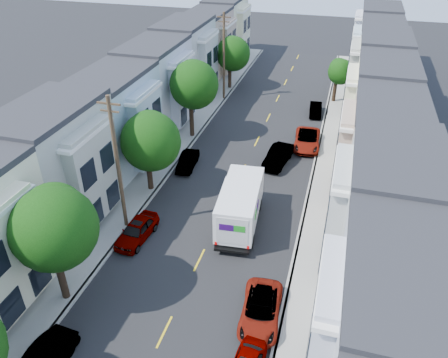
% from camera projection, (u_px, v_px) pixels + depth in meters
% --- Properties ---
extents(ground, '(160.00, 160.00, 0.00)m').
position_uv_depth(ground, '(199.00, 260.00, 28.99)').
color(ground, black).
rests_on(ground, ground).
extents(road_slab, '(12.00, 70.00, 0.02)m').
position_uv_depth(road_slab, '(250.00, 155.00, 41.22)').
color(road_slab, black).
rests_on(road_slab, ground).
extents(curb_left, '(0.30, 70.00, 0.15)m').
position_uv_depth(curb_left, '(190.00, 146.00, 42.59)').
color(curb_left, gray).
rests_on(curb_left, ground).
extents(curb_right, '(0.30, 70.00, 0.15)m').
position_uv_depth(curb_right, '(315.00, 163.00, 39.77)').
color(curb_right, gray).
rests_on(curb_right, ground).
extents(sidewalk_left, '(2.60, 70.00, 0.15)m').
position_uv_depth(sidewalk_left, '(177.00, 145.00, 42.89)').
color(sidewalk_left, gray).
rests_on(sidewalk_left, ground).
extents(sidewalk_right, '(2.60, 70.00, 0.15)m').
position_uv_depth(sidewalk_right, '(329.00, 165.00, 39.47)').
color(sidewalk_right, gray).
rests_on(sidewalk_right, ground).
extents(centerline, '(0.12, 70.00, 0.01)m').
position_uv_depth(centerline, '(250.00, 155.00, 41.22)').
color(centerline, gold).
rests_on(centerline, ground).
extents(townhouse_row_left, '(5.00, 70.00, 8.50)m').
position_uv_depth(townhouse_row_left, '(142.00, 141.00, 43.82)').
color(townhouse_row_left, tan).
rests_on(townhouse_row_left, ground).
extents(townhouse_row_right, '(5.00, 70.00, 8.50)m').
position_uv_depth(townhouse_row_right, '(373.00, 172.00, 38.63)').
color(townhouse_row_right, tan).
rests_on(townhouse_row_right, ground).
extents(tree_b, '(4.70, 4.70, 7.71)m').
position_uv_depth(tree_b, '(53.00, 229.00, 23.32)').
color(tree_b, black).
rests_on(tree_b, ground).
extents(tree_c, '(4.70, 4.70, 6.85)m').
position_uv_depth(tree_c, '(150.00, 142.00, 33.82)').
color(tree_c, black).
rests_on(tree_c, ground).
extents(tree_d, '(4.70, 4.70, 7.87)m').
position_uv_depth(tree_d, '(193.00, 85.00, 41.64)').
color(tree_d, black).
rests_on(tree_d, ground).
extents(tree_e, '(4.26, 4.26, 6.63)m').
position_uv_depth(tree_e, '(232.00, 54.00, 54.00)').
color(tree_e, black).
rests_on(tree_e, ground).
extents(tree_far_r, '(2.95, 2.95, 5.21)m').
position_uv_depth(tree_far_r, '(340.00, 72.00, 50.49)').
color(tree_far_r, black).
rests_on(tree_far_r, ground).
extents(utility_pole_near, '(1.60, 0.26, 10.00)m').
position_uv_depth(utility_pole_near, '(118.00, 166.00, 29.36)').
color(utility_pole_near, '#42301E').
rests_on(utility_pole_near, ground).
extents(utility_pole_far, '(1.60, 0.26, 10.00)m').
position_uv_depth(utility_pole_far, '(224.00, 57.00, 50.55)').
color(utility_pole_far, '#42301E').
rests_on(utility_pole_far, ground).
extents(fedex_truck, '(2.63, 6.84, 3.28)m').
position_uv_depth(fedex_truck, '(240.00, 205.00, 31.23)').
color(fedex_truck, silver).
rests_on(fedex_truck, ground).
extents(lead_sedan, '(2.30, 4.76, 1.52)m').
position_uv_depth(lead_sedan, '(278.00, 156.00, 39.47)').
color(lead_sedan, black).
rests_on(lead_sedan, ground).
extents(parked_left_c, '(2.02, 4.49, 1.42)m').
position_uv_depth(parked_left_c, '(137.00, 231.00, 30.52)').
color(parked_left_c, '#B2B2B2').
rests_on(parked_left_c, ground).
extents(parked_left_d, '(1.64, 3.82, 1.24)m').
position_uv_depth(parked_left_d, '(188.00, 161.00, 39.03)').
color(parked_left_d, black).
rests_on(parked_left_d, ground).
extents(parked_right_b, '(2.54, 4.86, 1.31)m').
position_uv_depth(parked_right_b, '(261.00, 311.00, 24.54)').
color(parked_right_b, white).
rests_on(parked_right_b, ground).
extents(parked_right_c, '(2.71, 5.31, 1.44)m').
position_uv_depth(parked_right_c, '(307.00, 140.00, 42.32)').
color(parked_right_c, black).
rests_on(parked_right_c, ground).
extents(parked_right_d, '(1.61, 3.76, 1.22)m').
position_uv_depth(parked_right_d, '(315.00, 110.00, 48.95)').
color(parked_right_d, '#080739').
rests_on(parked_right_d, ground).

